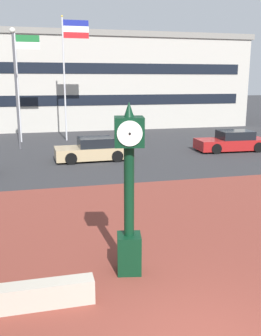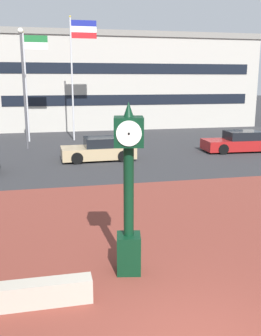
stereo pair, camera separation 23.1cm
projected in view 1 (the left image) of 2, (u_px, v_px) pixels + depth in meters
name	position (u px, v px, depth m)	size (l,w,h in m)	color
plaza_brick_paving	(147.00, 262.00, 9.34)	(44.00, 14.48, 0.01)	brown
planter_wall	(12.00, 298.00, 7.33)	(3.20, 0.40, 0.50)	#ADA393
street_clock	(129.00, 193.00, 8.43)	(0.74, 0.78, 3.95)	black
car_street_near	(232.00, 142.00, 24.05)	(4.57, 2.08, 1.28)	maroon
car_street_mid	(93.00, 150.00, 21.19)	(4.13, 1.95, 1.28)	tan
flagpole_primary	(20.00, 77.00, 26.59)	(1.73, 0.14, 7.74)	silver
flagpole_secondary	(68.00, 65.00, 27.18)	(1.92, 0.14, 8.84)	silver
civic_building	(111.00, 81.00, 39.03)	(25.19, 12.25, 8.61)	#B2ADA3
street_lamp_post	(16.00, 78.00, 23.70)	(0.36, 0.36, 7.56)	#4C4C51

